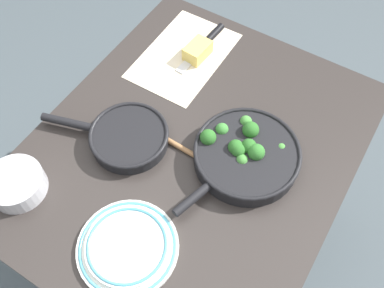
{
  "coord_description": "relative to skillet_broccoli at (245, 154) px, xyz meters",
  "views": [
    {
      "loc": [
        -0.55,
        -0.34,
        1.77
      ],
      "look_at": [
        0.0,
        0.0,
        0.74
      ],
      "focal_mm": 40.0,
      "sensor_mm": 36.0,
      "label": 1
    }
  ],
  "objects": [
    {
      "name": "skillet_broccoli",
      "position": [
        0.0,
        0.0,
        0.0
      ],
      "size": [
        0.41,
        0.3,
        0.08
      ],
      "rotation": [
        0.0,
        0.0,
        2.86
      ],
      "color": "black",
      "rests_on": "dining_table_red"
    },
    {
      "name": "skillet_eggs",
      "position": [
        -0.12,
        0.31,
        -0.01
      ],
      "size": [
        0.23,
        0.38,
        0.05
      ],
      "rotation": [
        0.0,
        0.0,
        1.86
      ],
      "color": "black",
      "rests_on": "dining_table_red"
    },
    {
      "name": "cheese_block",
      "position": [
        0.27,
        0.32,
        -0.01
      ],
      "size": [
        0.1,
        0.07,
        0.05
      ],
      "color": "#E0C15B",
      "rests_on": "dining_table_red"
    },
    {
      "name": "dinner_plate_stack",
      "position": [
        -0.38,
        0.13,
        -0.02
      ],
      "size": [
        0.26,
        0.26,
        0.03
      ],
      "color": "silver",
      "rests_on": "dining_table_red"
    },
    {
      "name": "grater_knife",
      "position": [
        0.34,
        0.32,
        -0.02
      ],
      "size": [
        0.25,
        0.04,
        0.02
      ],
      "rotation": [
        0.0,
        0.0,
        3.08
      ],
      "color": "silver",
      "rests_on": "dining_table_red"
    },
    {
      "name": "prep_bowl_steel",
      "position": [
        -0.4,
        0.47,
        -0.0
      ],
      "size": [
        0.15,
        0.15,
        0.06
      ],
      "color": "#B7B7BC",
      "rests_on": "dining_table_red"
    },
    {
      "name": "ground_plane",
      "position": [
        -0.05,
        0.15,
        -0.75
      ],
      "size": [
        14.0,
        14.0,
        0.0
      ],
      "primitive_type": "plane",
      "color": "#424C51"
    },
    {
      "name": "wooden_spoon",
      "position": [
        -0.06,
        0.2,
        -0.02
      ],
      "size": [
        0.04,
        0.37,
        0.02
      ],
      "rotation": [
        0.0,
        0.0,
        1.53
      ],
      "color": "#996B42",
      "rests_on": "dining_table_red"
    },
    {
      "name": "parchment_sheet",
      "position": [
        0.25,
        0.36,
        -0.03
      ],
      "size": [
        0.37,
        0.25,
        0.0
      ],
      "color": "beige",
      "rests_on": "dining_table_red"
    },
    {
      "name": "dining_table_red",
      "position": [
        -0.05,
        0.15,
        -0.12
      ],
      "size": [
        1.05,
        0.86,
        0.72
      ],
      "color": "#2D2826",
      "rests_on": "ground_plane"
    }
  ]
}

